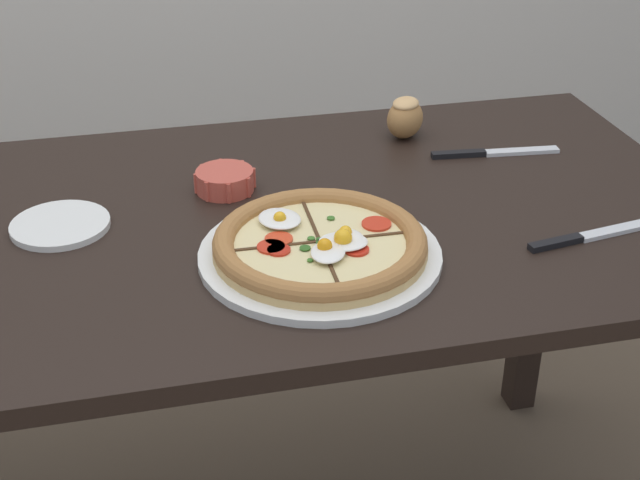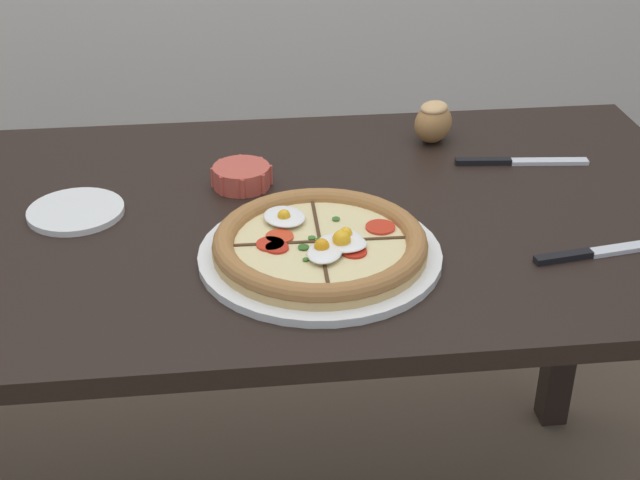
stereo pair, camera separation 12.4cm
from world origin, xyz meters
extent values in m
cube|color=black|center=(0.00, 0.00, 0.75)|extent=(1.51, 0.77, 0.03)
cube|color=black|center=(0.70, 0.33, 0.37)|extent=(0.06, 0.06, 0.73)
cylinder|color=white|center=(0.10, -0.15, 0.77)|extent=(0.34, 0.34, 0.01)
cylinder|color=tan|center=(0.10, -0.15, 0.78)|extent=(0.30, 0.30, 0.01)
cylinder|color=beige|center=(0.10, -0.15, 0.79)|extent=(0.25, 0.25, 0.00)
torus|color=#A36B38|center=(0.10, -0.15, 0.79)|extent=(0.30, 0.30, 0.03)
cube|color=#472D19|center=(0.16, -0.15, 0.79)|extent=(0.13, 0.01, 0.00)
cube|color=#472D19|center=(0.10, -0.08, 0.79)|extent=(0.01, 0.13, 0.00)
cube|color=#472D19|center=(0.04, -0.15, 0.79)|extent=(0.13, 0.01, 0.00)
cube|color=#472D19|center=(0.10, -0.21, 0.79)|extent=(0.01, 0.13, 0.00)
cylinder|color=red|center=(0.04, -0.16, 0.79)|extent=(0.03, 0.03, 0.00)
cylinder|color=red|center=(0.03, -0.15, 0.79)|extent=(0.04, 0.04, 0.00)
cylinder|color=red|center=(0.05, -0.13, 0.79)|extent=(0.04, 0.04, 0.00)
cylinder|color=red|center=(0.19, -0.12, 0.79)|extent=(0.04, 0.04, 0.00)
cylinder|color=red|center=(0.14, -0.18, 0.79)|extent=(0.03, 0.03, 0.00)
ellipsoid|color=white|center=(0.13, -0.17, 0.80)|extent=(0.08, 0.07, 0.01)
sphere|color=#F4AD1E|center=(0.13, -0.17, 0.81)|extent=(0.03, 0.03, 0.03)
ellipsoid|color=white|center=(0.06, -0.08, 0.80)|extent=(0.08, 0.08, 0.01)
sphere|color=#F4AD1E|center=(0.06, -0.09, 0.80)|extent=(0.02, 0.02, 0.02)
ellipsoid|color=white|center=(0.10, -0.19, 0.80)|extent=(0.06, 0.07, 0.01)
sphere|color=orange|center=(0.10, -0.18, 0.80)|extent=(0.02, 0.02, 0.02)
ellipsoid|color=white|center=(0.14, -0.15, 0.80)|extent=(0.05, 0.06, 0.01)
sphere|color=#F4AD1E|center=(0.14, -0.15, 0.80)|extent=(0.02, 0.02, 0.02)
cylinder|color=#2D5B1E|center=(0.10, -0.15, 0.79)|extent=(0.02, 0.02, 0.00)
cylinder|color=#477A2D|center=(0.15, -0.18, 0.79)|extent=(0.01, 0.01, 0.00)
cylinder|color=#386B23|center=(0.09, -0.14, 0.79)|extent=(0.01, 0.01, 0.00)
cylinder|color=#477A2D|center=(0.11, -0.14, 0.79)|extent=(0.01, 0.01, 0.00)
cylinder|color=#386B23|center=(0.08, -0.19, 0.79)|extent=(0.01, 0.01, 0.00)
cylinder|color=#386B23|center=(0.13, -0.09, 0.79)|extent=(0.01, 0.01, 0.00)
cylinder|color=#2D5B1E|center=(0.08, -0.16, 0.79)|extent=(0.02, 0.02, 0.00)
cylinder|color=#2D5B1E|center=(0.10, -0.14, 0.79)|extent=(0.01, 0.01, 0.00)
cylinder|color=#C64C3D|center=(0.00, 0.10, 0.78)|extent=(0.09, 0.09, 0.04)
cylinder|color=gold|center=(0.00, 0.10, 0.79)|extent=(0.07, 0.07, 0.02)
cylinder|color=#C64C3D|center=(0.05, 0.10, 0.78)|extent=(0.01, 0.01, 0.03)
cylinder|color=#C64C3D|center=(0.03, 0.13, 0.78)|extent=(0.01, 0.01, 0.03)
cylinder|color=#C64C3D|center=(0.00, 0.14, 0.78)|extent=(0.01, 0.01, 0.03)
cylinder|color=#C64C3D|center=(-0.03, 0.13, 0.78)|extent=(0.01, 0.01, 0.03)
cylinder|color=#C64C3D|center=(-0.05, 0.10, 0.78)|extent=(0.01, 0.01, 0.03)
cylinder|color=#C64C3D|center=(-0.03, 0.06, 0.78)|extent=(0.01, 0.01, 0.03)
cylinder|color=#C64C3D|center=(0.00, 0.05, 0.78)|extent=(0.01, 0.01, 0.03)
cylinder|color=#C64C3D|center=(0.03, 0.06, 0.78)|extent=(0.01, 0.01, 0.03)
ellipsoid|color=#A3703D|center=(0.35, 0.24, 0.80)|extent=(0.10, 0.10, 0.07)
ellipsoid|color=tan|center=(0.35, 0.24, 0.83)|extent=(0.07, 0.07, 0.02)
cube|color=silver|center=(0.54, -0.17, 0.77)|extent=(0.12, 0.04, 0.01)
cube|color=black|center=(0.44, -0.19, 0.77)|extent=(0.09, 0.03, 0.01)
cube|color=silver|center=(0.53, 0.13, 0.77)|extent=(0.13, 0.03, 0.01)
cube|color=black|center=(0.42, 0.14, 0.77)|extent=(0.10, 0.02, 0.01)
cylinder|color=white|center=(-0.26, 0.03, 0.77)|extent=(0.15, 0.15, 0.01)
camera|label=1|loc=(-0.14, -1.20, 1.41)|focal=50.00mm
camera|label=2|loc=(-0.02, -1.22, 1.41)|focal=50.00mm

